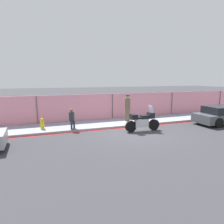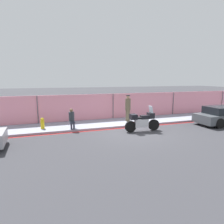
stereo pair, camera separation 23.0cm
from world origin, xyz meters
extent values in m
plane|color=#38383D|center=(0.00, 0.00, 0.00)|extent=(120.00, 120.00, 0.00)
cube|color=#8E93A3|center=(0.00, 2.52, 0.07)|extent=(40.50, 2.57, 0.13)
cube|color=red|center=(0.00, 1.14, 0.00)|extent=(40.50, 0.18, 0.01)
cube|color=pink|center=(0.00, 3.89, 1.02)|extent=(38.48, 0.08, 2.03)
cylinder|color=#4C4C51|center=(-5.45, 3.79, 1.02)|extent=(0.05, 0.05, 2.03)
cylinder|color=#4C4C51|center=(0.00, 3.79, 1.02)|extent=(0.05, 0.05, 2.03)
cylinder|color=#4C4C51|center=(5.45, 3.79, 1.02)|extent=(0.05, 0.05, 2.03)
cylinder|color=#4C4C51|center=(10.90, 3.79, 1.02)|extent=(0.05, 0.05, 2.03)
cylinder|color=black|center=(1.35, 0.01, 0.35)|extent=(0.70, 0.17, 0.69)
cylinder|color=black|center=(-0.19, 0.07, 0.35)|extent=(0.70, 0.17, 0.69)
cube|color=silver|center=(0.50, 0.04, 0.53)|extent=(0.86, 0.31, 0.51)
cube|color=black|center=(0.72, 0.03, 0.88)|extent=(0.53, 0.33, 0.22)
cube|color=black|center=(0.41, 0.04, 0.84)|extent=(0.61, 0.30, 0.10)
cube|color=black|center=(1.12, 0.02, 0.96)|extent=(0.34, 0.49, 0.34)
cube|color=silver|center=(1.12, 0.02, 1.34)|extent=(0.12, 0.42, 0.42)
cube|color=black|center=(-0.02, 0.06, 0.94)|extent=(0.38, 0.52, 0.30)
cylinder|color=brown|center=(0.66, 2.46, 0.54)|extent=(0.31, 0.31, 0.82)
cylinder|color=brown|center=(0.66, 2.46, 1.36)|extent=(0.38, 0.38, 0.82)
sphere|color=tan|center=(0.66, 2.46, 1.88)|extent=(0.23, 0.23, 0.23)
cylinder|color=black|center=(0.66, 2.46, 1.98)|extent=(0.27, 0.27, 0.05)
cylinder|color=#2D3342|center=(-3.52, 1.33, 0.33)|extent=(0.11, 0.11, 0.40)
cylinder|color=#2D3342|center=(-3.37, 1.33, 0.33)|extent=(0.11, 0.11, 0.40)
cube|color=#2D3342|center=(-3.45, 1.53, 0.53)|extent=(0.29, 0.40, 0.10)
cylinder|color=#2D3338|center=(-3.45, 1.73, 0.87)|extent=(0.34, 0.34, 0.56)
sphere|color=brown|center=(-3.45, 1.73, 1.25)|extent=(0.21, 0.21, 0.21)
cube|color=#4C5156|center=(6.89, -0.11, 0.48)|extent=(4.14, 1.73, 0.60)
cube|color=black|center=(6.69, -0.11, 1.03)|extent=(2.28, 1.51, 0.50)
cylinder|color=black|center=(5.61, 0.68, 0.33)|extent=(0.66, 0.22, 0.66)
cylinder|color=black|center=(5.62, -0.93, 0.33)|extent=(0.66, 0.22, 0.66)
cylinder|color=gold|center=(-5.17, 2.15, 0.39)|extent=(0.23, 0.23, 0.51)
sphere|color=gold|center=(-5.17, 2.15, 0.71)|extent=(0.21, 0.21, 0.21)
cylinder|color=gold|center=(-5.17, 2.02, 0.42)|extent=(0.08, 0.09, 0.08)
camera|label=1|loc=(-5.22, -10.46, 3.19)|focal=32.00mm
camera|label=2|loc=(-5.00, -10.54, 3.19)|focal=32.00mm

